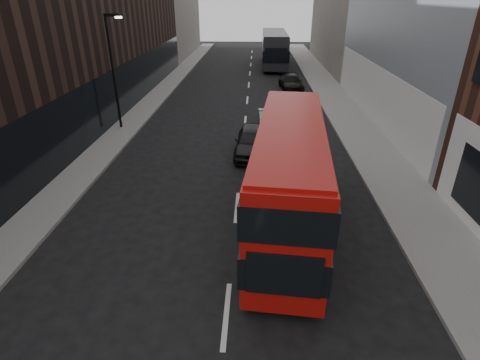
# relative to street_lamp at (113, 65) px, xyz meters

# --- Properties ---
(sidewalk_right) EXTENTS (3.00, 80.00, 0.15)m
(sidewalk_right) POSITION_rel_street_lamp_xyz_m (15.72, 7.00, -4.11)
(sidewalk_right) COLOR slate
(sidewalk_right) RESTS_ON ground
(sidewalk_left) EXTENTS (2.00, 80.00, 0.15)m
(sidewalk_left) POSITION_rel_street_lamp_xyz_m (0.22, 7.00, -4.11)
(sidewalk_left) COLOR slate
(sidewalk_left) RESTS_ON ground
(building_left_mid) EXTENTS (5.00, 24.00, 14.00)m
(building_left_mid) POSITION_rel_street_lamp_xyz_m (-3.28, 12.00, 2.82)
(building_left_mid) COLOR black
(building_left_mid) RESTS_ON ground
(building_left_far) EXTENTS (5.00, 20.00, 13.00)m
(building_left_far) POSITION_rel_street_lamp_xyz_m (-3.28, 34.00, 2.32)
(building_left_far) COLOR #68645C
(building_left_far) RESTS_ON ground
(street_lamp) EXTENTS (1.06, 0.22, 7.00)m
(street_lamp) POSITION_rel_street_lamp_xyz_m (0.00, 0.00, 0.00)
(street_lamp) COLOR black
(street_lamp) RESTS_ON sidewalk_left
(red_bus) EXTENTS (3.36, 10.38, 4.13)m
(red_bus) POSITION_rel_street_lamp_xyz_m (10.22, -11.24, -1.89)
(red_bus) COLOR #9B0D09
(red_bus) RESTS_ON ground
(grey_bus) EXTENTS (3.03, 12.60, 4.05)m
(grey_bus) POSITION_rel_street_lamp_xyz_m (11.12, 24.95, -2.01)
(grey_bus) COLOR black
(grey_bus) RESTS_ON ground
(car_a) EXTENTS (2.04, 4.63, 1.55)m
(car_a) POSITION_rel_street_lamp_xyz_m (8.78, -3.97, -3.41)
(car_a) COLOR black
(car_a) RESTS_ON ground
(car_b) EXTENTS (1.62, 4.08, 1.32)m
(car_b) POSITION_rel_street_lamp_xyz_m (9.88, 0.00, -3.52)
(car_b) COLOR gray
(car_b) RESTS_ON ground
(car_c) EXTENTS (2.34, 4.80, 1.34)m
(car_c) POSITION_rel_street_lamp_xyz_m (12.24, 12.16, -3.51)
(car_c) COLOR black
(car_c) RESTS_ON ground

